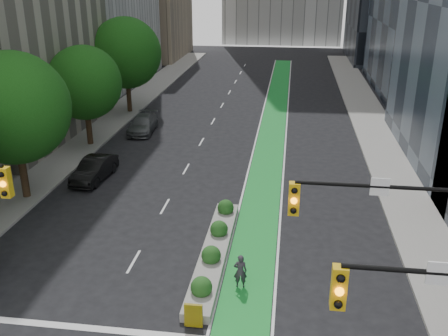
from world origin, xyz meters
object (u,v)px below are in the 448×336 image
(parked_car_left_far, at_px, (143,124))
(median_planter, at_px, (215,249))
(parked_car_left_mid, at_px, (94,169))
(cyclist, at_px, (240,271))

(parked_car_left_far, bearing_deg, median_planter, -67.87)
(parked_car_left_mid, bearing_deg, median_planter, -37.81)
(cyclist, bearing_deg, parked_car_left_far, -68.13)
(cyclist, distance_m, parked_car_left_mid, 15.09)
(cyclist, xyz_separation_m, parked_car_left_mid, (-10.70, 10.65, -0.05))
(median_planter, relative_size, parked_car_left_mid, 2.32)
(cyclist, xyz_separation_m, parked_car_left_far, (-10.57, 21.28, -0.09))
(median_planter, xyz_separation_m, parked_car_left_far, (-9.09, 18.93, 0.33))
(cyclist, distance_m, parked_car_left_far, 23.76)
(median_planter, height_order, cyclist, cyclist)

